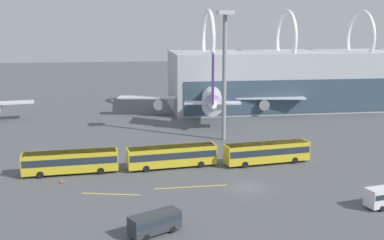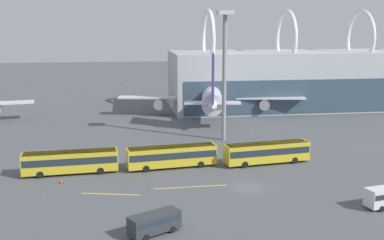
{
  "view_description": "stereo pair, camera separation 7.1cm",
  "coord_description": "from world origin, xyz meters",
  "px_view_note": "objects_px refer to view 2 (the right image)",
  "views": [
    {
      "loc": [
        -16.16,
        -58.3,
        20.92
      ],
      "look_at": [
        -3.56,
        25.69,
        4.0
      ],
      "focal_mm": 45.0,
      "sensor_mm": 36.0,
      "label": 1
    },
    {
      "loc": [
        -16.09,
        -58.31,
        20.92
      ],
      "look_at": [
        -3.56,
        25.69,
        4.0
      ],
      "focal_mm": 45.0,
      "sensor_mm": 36.0,
      "label": 2
    }
  ],
  "objects_px": {
    "shuttle_bus_0": "(70,161)",
    "floodlight_mast": "(225,59)",
    "airliner_at_gate_far": "(211,94)",
    "shuttle_bus_2": "(267,151)",
    "service_van_crossing": "(155,222)",
    "shuttle_bus_1": "(172,155)",
    "traffic_cone_0": "(61,180)"
  },
  "relations": [
    {
      "from": "shuttle_bus_2",
      "to": "shuttle_bus_0",
      "type": "bearing_deg",
      "value": 173.67
    },
    {
      "from": "floodlight_mast",
      "to": "shuttle_bus_1",
      "type": "bearing_deg",
      "value": -125.08
    },
    {
      "from": "shuttle_bus_1",
      "to": "airliner_at_gate_far",
      "type": "bearing_deg",
      "value": 64.19
    },
    {
      "from": "shuttle_bus_0",
      "to": "traffic_cone_0",
      "type": "relative_size",
      "value": 17.63
    },
    {
      "from": "service_van_crossing",
      "to": "floodlight_mast",
      "type": "relative_size",
      "value": 0.24
    },
    {
      "from": "shuttle_bus_2",
      "to": "traffic_cone_0",
      "type": "bearing_deg",
      "value": -178.67
    },
    {
      "from": "shuttle_bus_1",
      "to": "shuttle_bus_2",
      "type": "bearing_deg",
      "value": -7.34
    },
    {
      "from": "shuttle_bus_2",
      "to": "service_van_crossing",
      "type": "height_order",
      "value": "shuttle_bus_2"
    },
    {
      "from": "floodlight_mast",
      "to": "traffic_cone_0",
      "type": "distance_m",
      "value": 37.0
    },
    {
      "from": "floodlight_mast",
      "to": "traffic_cone_0",
      "type": "xyz_separation_m",
      "value": [
        -26.78,
        -21.05,
        -14.44
      ]
    },
    {
      "from": "floodlight_mast",
      "to": "shuttle_bus_2",
      "type": "bearing_deg",
      "value": -78.59
    },
    {
      "from": "airliner_at_gate_far",
      "to": "shuttle_bus_2",
      "type": "bearing_deg",
      "value": -168.77
    },
    {
      "from": "shuttle_bus_0",
      "to": "service_van_crossing",
      "type": "relative_size",
      "value": 2.36
    },
    {
      "from": "shuttle_bus_1",
      "to": "service_van_crossing",
      "type": "distance_m",
      "value": 23.09
    },
    {
      "from": "shuttle_bus_2",
      "to": "service_van_crossing",
      "type": "distance_m",
      "value": 29.44
    },
    {
      "from": "airliner_at_gate_far",
      "to": "shuttle_bus_1",
      "type": "height_order",
      "value": "airliner_at_gate_far"
    },
    {
      "from": "shuttle_bus_0",
      "to": "traffic_cone_0",
      "type": "bearing_deg",
      "value": -106.35
    },
    {
      "from": "traffic_cone_0",
      "to": "airliner_at_gate_far",
      "type": "bearing_deg",
      "value": 57.34
    },
    {
      "from": "service_van_crossing",
      "to": "floodlight_mast",
      "type": "distance_m",
      "value": 43.94
    },
    {
      "from": "shuttle_bus_1",
      "to": "traffic_cone_0",
      "type": "relative_size",
      "value": 17.72
    },
    {
      "from": "shuttle_bus_2",
      "to": "airliner_at_gate_far",
      "type": "bearing_deg",
      "value": 83.42
    },
    {
      "from": "airliner_at_gate_far",
      "to": "traffic_cone_0",
      "type": "bearing_deg",
      "value": 157.23
    },
    {
      "from": "airliner_at_gate_far",
      "to": "floodlight_mast",
      "type": "distance_m",
      "value": 26.35
    },
    {
      "from": "service_van_crossing",
      "to": "shuttle_bus_0",
      "type": "bearing_deg",
      "value": -92.86
    },
    {
      "from": "shuttle_bus_0",
      "to": "shuttle_bus_2",
      "type": "relative_size",
      "value": 0.99
    },
    {
      "from": "service_van_crossing",
      "to": "traffic_cone_0",
      "type": "height_order",
      "value": "service_van_crossing"
    },
    {
      "from": "shuttle_bus_1",
      "to": "floodlight_mast",
      "type": "relative_size",
      "value": 0.58
    },
    {
      "from": "shuttle_bus_0",
      "to": "floodlight_mast",
      "type": "xyz_separation_m",
      "value": [
        25.9,
        16.97,
        12.91
      ]
    },
    {
      "from": "shuttle_bus_2",
      "to": "floodlight_mast",
      "type": "bearing_deg",
      "value": 93.49
    },
    {
      "from": "shuttle_bus_0",
      "to": "shuttle_bus_1",
      "type": "bearing_deg",
      "value": -0.81
    },
    {
      "from": "airliner_at_gate_far",
      "to": "floodlight_mast",
      "type": "height_order",
      "value": "floodlight_mast"
    },
    {
      "from": "airliner_at_gate_far",
      "to": "service_van_crossing",
      "type": "bearing_deg",
      "value": 174.13
    }
  ]
}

